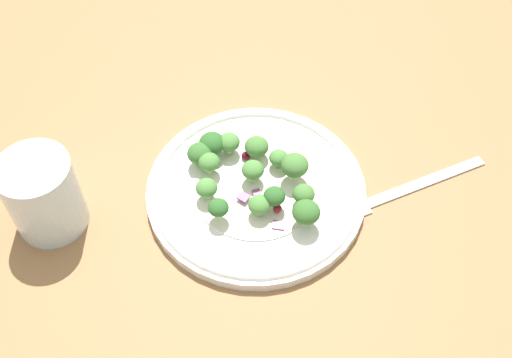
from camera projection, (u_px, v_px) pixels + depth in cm
name	position (u px, v px, depth cm)	size (l,w,h in cm)	color
ground_plane	(244.00, 213.00, 68.31)	(180.00, 180.00, 2.00)	olive
plate	(256.00, 189.00, 67.91)	(23.69, 23.69, 1.70)	white
dressing_pool	(256.00, 187.00, 67.56)	(13.74, 13.74, 0.20)	white
broccoli_floret_0	(253.00, 170.00, 66.61)	(2.39, 2.39, 2.42)	#9EC684
broccoli_floret_1	(306.00, 213.00, 63.04)	(2.87, 2.87, 2.90)	#ADD18E
broccoli_floret_2	(257.00, 147.00, 68.77)	(2.64, 2.64, 2.67)	#8EB77A
broccoli_floret_3	(295.00, 166.00, 66.33)	(2.96, 2.96, 3.00)	#ADD18E
broccoli_floret_4	(304.00, 194.00, 64.97)	(2.32, 2.32, 2.35)	#9EC684
broccoli_floret_5	(274.00, 196.00, 64.37)	(2.28, 2.28, 2.30)	#9EC684
broccoli_floret_6	(259.00, 205.00, 64.21)	(2.33, 2.33, 2.36)	#8EB77A
broccoli_floret_7	(229.00, 143.00, 69.10)	(2.42, 2.42, 2.45)	#ADD18E
broccoli_floret_8	(207.00, 188.00, 65.29)	(2.29, 2.29, 2.31)	#ADD18E
broccoli_floret_9	(212.00, 144.00, 68.92)	(2.88, 2.88, 2.92)	#8EB77A
broccoli_floret_10	(279.00, 158.00, 68.17)	(2.10, 2.10, 2.13)	#9EC684
broccoli_floret_11	(200.00, 154.00, 68.19)	(2.73, 2.73, 2.77)	#ADD18E
broccoli_floret_12	(218.00, 208.00, 63.51)	(2.14, 2.14, 2.16)	#ADD18E
broccoli_floret_13	(209.00, 162.00, 67.27)	(2.32, 2.32, 2.35)	#9EC684
cranberry_0	(277.00, 208.00, 64.88)	(0.93, 0.93, 0.93)	maroon
cranberry_1	(262.00, 147.00, 69.97)	(0.88, 0.88, 0.88)	maroon
cranberry_2	(246.00, 156.00, 69.51)	(0.97, 0.97, 0.97)	maroon
cranberry_3	(309.00, 200.00, 65.73)	(0.79, 0.79, 0.79)	maroon
onion_bit_0	(257.00, 194.00, 66.79)	(0.85, 0.90, 0.50)	#843D75
onion_bit_1	(279.00, 226.00, 64.38)	(1.35, 1.03, 0.35)	#934C84
onion_bit_2	(240.00, 195.00, 66.22)	(1.14, 1.02, 0.32)	#843D75
fork	(403.00, 190.00, 68.61)	(18.13, 7.93, 0.50)	silver
water_glass	(43.00, 194.00, 63.11)	(7.45, 7.45, 8.87)	silver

